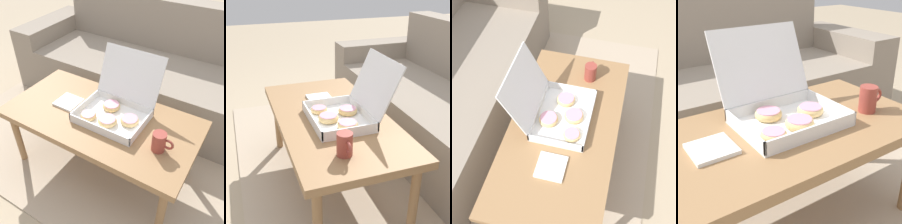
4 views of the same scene
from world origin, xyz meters
TOP-DOWN VIEW (x-y plane):
  - ground_plane at (0.00, 0.00)m, footprint 12.00×12.00m
  - area_rug at (0.00, 0.30)m, footprint 2.59×1.84m
  - coffee_table at (0.00, -0.09)m, footprint 1.15×0.58m
  - pastry_box at (0.07, -0.03)m, footprint 0.39×0.42m
  - coffee_mug at (0.40, -0.16)m, footprint 0.11×0.07m
  - napkin_stack at (-0.24, -0.09)m, footprint 0.14×0.14m

SIDE VIEW (x-z plane):
  - ground_plane at x=0.00m, z-range 0.00..0.00m
  - area_rug at x=0.00m, z-range 0.00..0.01m
  - coffee_table at x=0.00m, z-range 0.18..0.64m
  - napkin_stack at x=-0.24m, z-range 0.46..0.47m
  - coffee_mug at x=0.40m, z-range 0.46..0.57m
  - pastry_box at x=0.07m, z-range 0.35..0.68m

